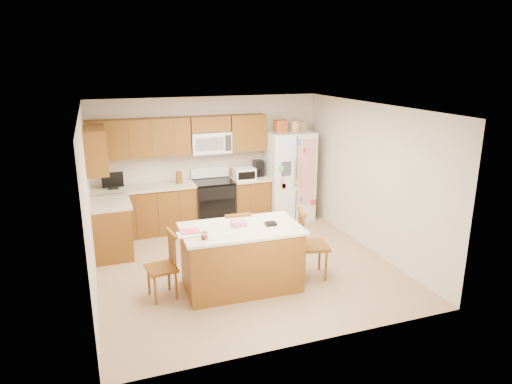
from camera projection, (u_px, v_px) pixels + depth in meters
name	position (u px, v px, depth m)	size (l,w,h in m)	color
ground	(244.00, 265.00, 7.33)	(4.50, 4.50, 0.00)	#8E7850
room_shell	(244.00, 178.00, 6.93)	(4.60, 4.60, 2.52)	beige
cabinetry	(163.00, 187.00, 8.38)	(3.36, 1.56, 2.15)	brown
stove	(214.00, 203.00, 8.95)	(0.76, 0.65, 1.13)	black
refrigerator	(289.00, 175.00, 9.27)	(0.90, 0.79, 2.04)	white
island	(241.00, 257.00, 6.50)	(1.75, 1.02, 1.01)	brown
windsor_chair_left	(163.00, 267.00, 6.22)	(0.44, 0.46, 0.94)	brown
windsor_chair_back	(236.00, 242.00, 7.05)	(0.44, 0.42, 0.97)	brown
windsor_chair_right	(311.00, 245.00, 6.82)	(0.53, 0.54, 1.07)	brown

